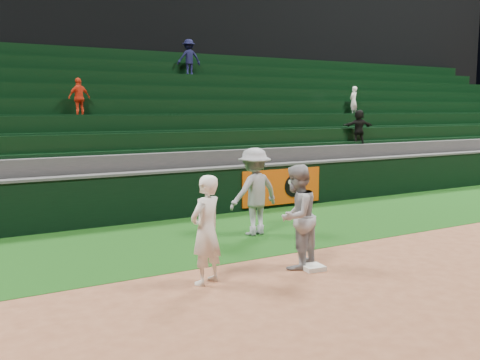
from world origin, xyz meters
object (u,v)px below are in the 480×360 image
Objects in this scene: baserunner at (296,217)px; base_coach at (254,192)px; first_base at (313,267)px; first_baseman at (206,230)px.

baserunner is 2.55m from base_coach.
first_base is 0.19× the size of baserunner.
first_baseman is at bearing 37.14° from base_coach.
baserunner is at bearing 121.53° from first_base.
first_base is 0.20× the size of first_baseman.
first_baseman is 0.96× the size of baserunner.
first_baseman is at bearing 171.89° from first_base.
baserunner is at bearing 155.49° from first_baseman.
first_base is 0.18× the size of base_coach.
baserunner is 0.95× the size of base_coach.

